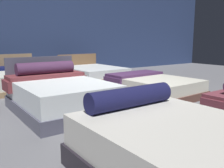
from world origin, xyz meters
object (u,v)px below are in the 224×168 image
Objects in this scene: bed_2 at (60,94)px; bed_0 at (183,153)px; bed_5 at (93,73)px; bed_3 at (153,86)px; bed_4 at (18,79)px.

bed_0 is at bearing -90.98° from bed_2.
bed_0 is 0.95× the size of bed_5.
bed_3 is at bearing -1.22° from bed_2.
bed_2 is at bearing -92.70° from bed_4.
bed_4 is (-0.02, 2.70, -0.05)m from bed_2.
bed_0 reaches higher than bed_3.
bed_2 is at bearing 88.78° from bed_0.
bed_0 is 5.89m from bed_5.
bed_3 is at bearing -52.83° from bed_4.
bed_0 is at bearing -93.40° from bed_4.
bed_5 is (2.32, -0.05, -0.03)m from bed_4.
bed_2 is 0.97× the size of bed_3.
bed_4 reaches higher than bed_0.
bed_2 is 2.31m from bed_3.
bed_0 is 3.59m from bed_3.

